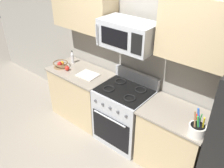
{
  "coord_description": "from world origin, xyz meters",
  "views": [
    {
      "loc": [
        1.69,
        -1.64,
        2.77
      ],
      "look_at": [
        -0.13,
        0.55,
        1.03
      ],
      "focal_mm": 38.22,
      "sensor_mm": 36.0,
      "label": 1
    }
  ],
  "objects_px": {
    "fruit_basket": "(61,64)",
    "utensil_crock": "(197,129)",
    "bottle_hot_sauce": "(197,119)",
    "bottle_vinegar": "(72,57)",
    "cutting_board": "(88,75)",
    "apple_loose": "(67,68)",
    "microwave": "(128,35)",
    "range_oven": "(124,114)"
  },
  "relations": [
    {
      "from": "utensil_crock",
      "to": "cutting_board",
      "type": "height_order",
      "value": "utensil_crock"
    },
    {
      "from": "bottle_hot_sauce",
      "to": "cutting_board",
      "type": "bearing_deg",
      "value": 179.12
    },
    {
      "from": "range_oven",
      "to": "fruit_basket",
      "type": "xyz_separation_m",
      "value": [
        -1.28,
        -0.11,
        0.49
      ]
    },
    {
      "from": "apple_loose",
      "to": "bottle_hot_sauce",
      "type": "height_order",
      "value": "bottle_hot_sauce"
    },
    {
      "from": "utensil_crock",
      "to": "apple_loose",
      "type": "xyz_separation_m",
      "value": [
        -2.25,
        0.08,
        -0.03
      ]
    },
    {
      "from": "range_oven",
      "to": "apple_loose",
      "type": "relative_size",
      "value": 13.54
    },
    {
      "from": "microwave",
      "to": "bottle_hot_sauce",
      "type": "bearing_deg",
      "value": -4.16
    },
    {
      "from": "fruit_basket",
      "to": "apple_loose",
      "type": "relative_size",
      "value": 3.11
    },
    {
      "from": "fruit_basket",
      "to": "cutting_board",
      "type": "bearing_deg",
      "value": 8.47
    },
    {
      "from": "range_oven",
      "to": "utensil_crock",
      "type": "distance_m",
      "value": 1.27
    },
    {
      "from": "apple_loose",
      "to": "cutting_board",
      "type": "height_order",
      "value": "apple_loose"
    },
    {
      "from": "range_oven",
      "to": "cutting_board",
      "type": "relative_size",
      "value": 3.44
    },
    {
      "from": "range_oven",
      "to": "bottle_vinegar",
      "type": "relative_size",
      "value": 4.8
    },
    {
      "from": "microwave",
      "to": "bottle_vinegar",
      "type": "height_order",
      "value": "microwave"
    },
    {
      "from": "microwave",
      "to": "bottle_vinegar",
      "type": "relative_size",
      "value": 3.26
    },
    {
      "from": "bottle_hot_sauce",
      "to": "bottle_vinegar",
      "type": "height_order",
      "value": "bottle_vinegar"
    },
    {
      "from": "microwave",
      "to": "fruit_basket",
      "type": "bearing_deg",
      "value": -174.03
    },
    {
      "from": "bottle_hot_sauce",
      "to": "range_oven",
      "type": "bearing_deg",
      "value": 177.33
    },
    {
      "from": "range_oven",
      "to": "cutting_board",
      "type": "xyz_separation_m",
      "value": [
        -0.72,
        -0.02,
        0.44
      ]
    },
    {
      "from": "range_oven",
      "to": "apple_loose",
      "type": "height_order",
      "value": "range_oven"
    },
    {
      "from": "cutting_board",
      "to": "range_oven",
      "type": "bearing_deg",
      "value": 1.8
    },
    {
      "from": "range_oven",
      "to": "cutting_board",
      "type": "distance_m",
      "value": 0.85
    },
    {
      "from": "bottle_hot_sauce",
      "to": "microwave",
      "type": "bearing_deg",
      "value": 175.84
    },
    {
      "from": "bottle_hot_sauce",
      "to": "apple_loose",
      "type": "bearing_deg",
      "value": -178.1
    },
    {
      "from": "fruit_basket",
      "to": "bottle_vinegar",
      "type": "relative_size",
      "value": 1.1
    },
    {
      "from": "range_oven",
      "to": "cutting_board",
      "type": "bearing_deg",
      "value": -178.2
    },
    {
      "from": "fruit_basket",
      "to": "utensil_crock",
      "type": "bearing_deg",
      "value": -2.38
    },
    {
      "from": "apple_loose",
      "to": "cutting_board",
      "type": "distance_m",
      "value": 0.39
    },
    {
      "from": "fruit_basket",
      "to": "cutting_board",
      "type": "xyz_separation_m",
      "value": [
        0.56,
        0.08,
        -0.04
      ]
    },
    {
      "from": "utensil_crock",
      "to": "cutting_board",
      "type": "xyz_separation_m",
      "value": [
        -1.87,
        0.18,
        -0.07
      ]
    },
    {
      "from": "range_oven",
      "to": "bottle_vinegar",
      "type": "distance_m",
      "value": 1.36
    },
    {
      "from": "microwave",
      "to": "apple_loose",
      "type": "relative_size",
      "value": 9.21
    },
    {
      "from": "fruit_basket",
      "to": "microwave",
      "type": "bearing_deg",
      "value": 5.97
    },
    {
      "from": "apple_loose",
      "to": "bottle_vinegar",
      "type": "relative_size",
      "value": 0.35
    },
    {
      "from": "utensil_crock",
      "to": "apple_loose",
      "type": "distance_m",
      "value": 2.25
    },
    {
      "from": "bottle_vinegar",
      "to": "fruit_basket",
      "type": "bearing_deg",
      "value": -99.25
    },
    {
      "from": "cutting_board",
      "to": "apple_loose",
      "type": "bearing_deg",
      "value": -165.25
    },
    {
      "from": "microwave",
      "to": "apple_loose",
      "type": "xyz_separation_m",
      "value": [
        -1.1,
        -0.15,
        -0.79
      ]
    },
    {
      "from": "utensil_crock",
      "to": "bottle_vinegar",
      "type": "distance_m",
      "value": 2.42
    },
    {
      "from": "utensil_crock",
      "to": "bottle_hot_sauce",
      "type": "bearing_deg",
      "value": 115.19
    },
    {
      "from": "apple_loose",
      "to": "range_oven",
      "type": "bearing_deg",
      "value": 6.35
    },
    {
      "from": "apple_loose",
      "to": "bottle_vinegar",
      "type": "distance_m",
      "value": 0.3
    }
  ]
}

